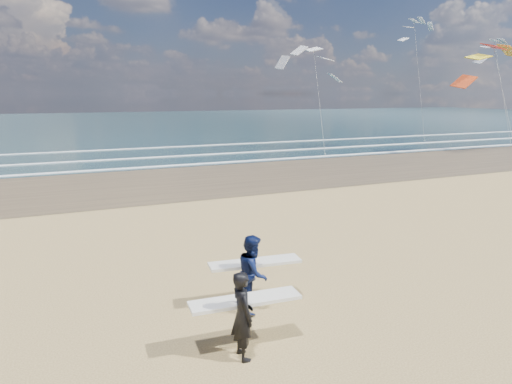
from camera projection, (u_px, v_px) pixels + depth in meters
name	position (u px, v px, depth m)	size (l,w,h in m)	color
wet_sand_strip	(412.00, 161.00, 33.83)	(220.00, 12.00, 0.01)	brown
ocean	(202.00, 122.00, 82.26)	(220.00, 100.00, 0.02)	#193337
foam_breakers	(337.00, 147.00, 42.88)	(220.00, 11.70, 0.05)	white
surfer_near	(243.00, 313.00, 8.58)	(2.23, 1.00, 1.73)	black
surfer_far	(253.00, 272.00, 10.49)	(2.25, 1.28, 1.79)	#0B1641
kite_0	(499.00, 75.00, 36.61)	(7.98, 4.98, 10.22)	slate
kite_1	(317.00, 84.00, 38.98)	(6.43, 4.81, 9.96)	slate
kite_2	(501.00, 82.00, 45.54)	(5.31, 4.68, 11.26)	slate
kite_5	(419.00, 73.00, 49.12)	(4.74, 4.62, 13.67)	slate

